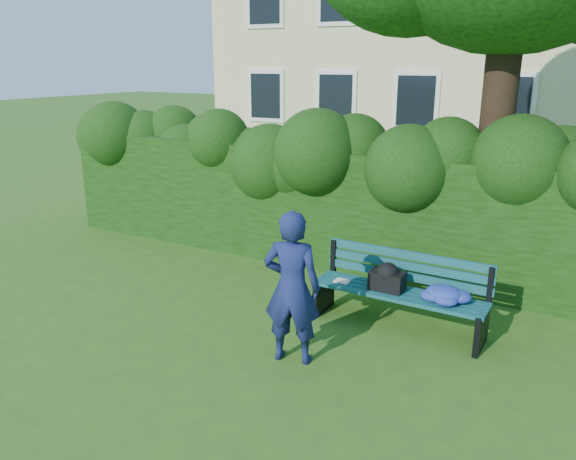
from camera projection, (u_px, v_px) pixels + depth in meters
The scene contains 4 objects.
ground at pixel (265, 315), 7.02m from camera, with size 80.00×80.00×0.00m, color #30591C.
hedge at pixel (339, 207), 8.60m from camera, with size 10.00×1.00×1.80m.
park_bench at pixel (408, 290), 6.50m from camera, with size 2.04×0.61×0.89m.
man_reading at pixel (292, 288), 5.74m from camera, with size 0.60×0.39×1.64m, color #171F51.
Camera 1 is at (3.37, -5.47, 3.04)m, focal length 35.00 mm.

